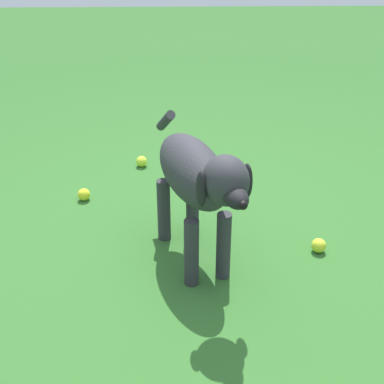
{
  "coord_description": "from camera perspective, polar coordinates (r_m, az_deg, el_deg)",
  "views": [
    {
      "loc": [
        -0.15,
        -1.97,
        1.37
      ],
      "look_at": [
        -0.09,
        -0.02,
        0.33
      ],
      "focal_mm": 49.27,
      "sensor_mm": 36.0,
      "label": 1
    }
  ],
  "objects": [
    {
      "name": "ground",
      "position": [
        2.4,
        2.13,
        -6.65
      ],
      "size": [
        14.0,
        14.0,
        0.0
      ],
      "primitive_type": "plane",
      "color": "#2D6026"
    },
    {
      "name": "dog",
      "position": [
        2.13,
        0.51,
        1.54
      ],
      "size": [
        0.41,
        0.9,
        0.63
      ],
      "rotation": [
        0.0,
        0.0,
        5.04
      ],
      "color": "#2D2D33",
      "rests_on": "ground"
    },
    {
      "name": "tennis_ball_0",
      "position": [
        3.14,
        -1.45,
        2.9
      ],
      "size": [
        0.07,
        0.07,
        0.07
      ],
      "primitive_type": "sphere",
      "color": "#CED53F",
      "rests_on": "ground"
    },
    {
      "name": "tennis_ball_1",
      "position": [
        2.9,
        -0.68,
        0.74
      ],
      "size": [
        0.07,
        0.07,
        0.07
      ],
      "primitive_type": "sphere",
      "color": "yellow",
      "rests_on": "ground"
    },
    {
      "name": "tennis_ball_2",
      "position": [
        2.46,
        13.55,
        -5.65
      ],
      "size": [
        0.07,
        0.07,
        0.07
      ],
      "primitive_type": "sphere",
      "color": "#C7D230",
      "rests_on": "ground"
    },
    {
      "name": "tennis_ball_3",
      "position": [
        3.2,
        -5.48,
        3.31
      ],
      "size": [
        0.07,
        0.07,
        0.07
      ],
      "primitive_type": "sphere",
      "color": "#C1E034",
      "rests_on": "ground"
    },
    {
      "name": "tennis_ball_4",
      "position": [
        2.87,
        -11.62,
        -0.27
      ],
      "size": [
        0.07,
        0.07,
        0.07
      ],
      "primitive_type": "sphere",
      "color": "yellow",
      "rests_on": "ground"
    }
  ]
}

